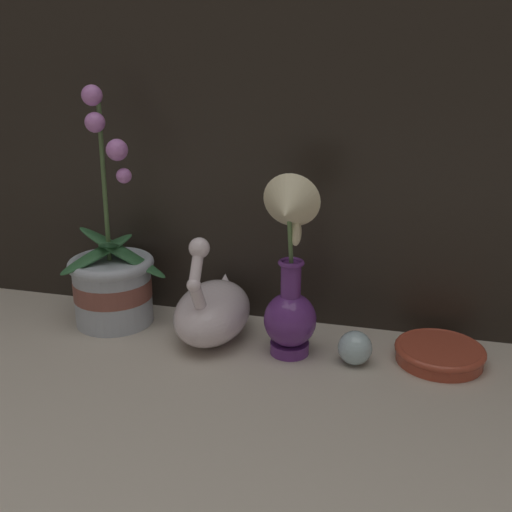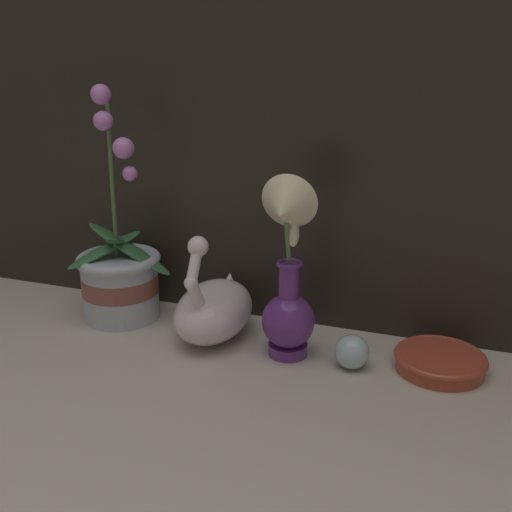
% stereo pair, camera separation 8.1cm
% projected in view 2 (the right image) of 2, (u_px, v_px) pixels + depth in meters
% --- Properties ---
extents(ground_plane, '(2.80, 2.80, 0.00)m').
position_uv_depth(ground_plane, '(244.00, 375.00, 0.93)').
color(ground_plane, '#BCB2A3').
extents(orchid_potted_plant, '(0.18, 0.19, 0.43)m').
position_uv_depth(orchid_potted_plant, '(120.00, 275.00, 1.11)').
color(orchid_potted_plant, '#B2BCCC').
rests_on(orchid_potted_plant, ground_plane).
extents(swan_figurine, '(0.13, 0.20, 0.20)m').
position_uv_depth(swan_figurine, '(215.00, 307.00, 1.04)').
color(swan_figurine, white).
rests_on(swan_figurine, ground_plane).
extents(blue_vase, '(0.09, 0.11, 0.31)m').
position_uv_depth(blue_vase, '(287.00, 285.00, 0.95)').
color(blue_vase, '#602D7F').
rests_on(blue_vase, ground_plane).
extents(glass_sphere, '(0.06, 0.06, 0.06)m').
position_uv_depth(glass_sphere, '(352.00, 352.00, 0.95)').
color(glass_sphere, silver).
rests_on(glass_sphere, ground_plane).
extents(amber_dish, '(0.14, 0.14, 0.03)m').
position_uv_depth(amber_dish, '(440.00, 360.00, 0.94)').
color(amber_dish, '#A8422D').
rests_on(amber_dish, ground_plane).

